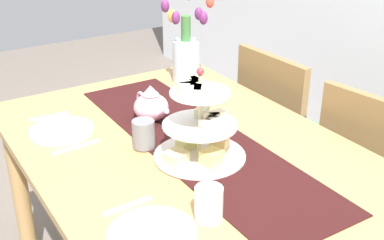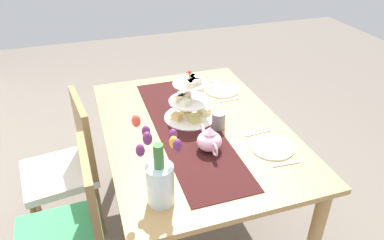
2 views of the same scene
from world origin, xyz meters
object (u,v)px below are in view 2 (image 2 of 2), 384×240
(fork_left, at_px, (286,164))
(fork_right, at_px, (230,100))
(dinner_plate_left, at_px, (272,147))
(knife_right, at_px, (214,82))
(dinner_plate_right, at_px, (222,90))
(mug_grey, at_px, (219,120))
(tiered_cake_stand, at_px, (190,102))
(mug_white_text, at_px, (199,87))
(teapot, at_px, (209,140))
(chair_left, at_px, (72,226))
(knife_left, at_px, (259,133))
(tulip_vase, at_px, (160,176))
(dining_table, at_px, (195,142))
(chair_right, at_px, (69,162))

(fork_left, xyz_separation_m, fork_right, (0.69, 0.00, 0.00))
(dinner_plate_left, relative_size, knife_right, 1.35)
(dinner_plate_right, relative_size, knife_right, 1.35)
(mug_grey, bearing_deg, tiered_cake_stand, 37.26)
(fork_left, height_order, mug_white_text, mug_white_text)
(teapot, relative_size, mug_white_text, 2.51)
(chair_left, height_order, fork_left, chair_left)
(knife_left, distance_m, mug_grey, 0.24)
(knife_left, bearing_deg, chair_left, 95.75)
(chair_left, height_order, mug_white_text, chair_left)
(tulip_vase, bearing_deg, knife_left, -62.10)
(knife_right, bearing_deg, knife_left, 180.00)
(dining_table, height_order, mug_white_text, mug_white_text)
(knife_left, height_order, fork_right, same)
(dining_table, bearing_deg, fork_right, -54.59)
(fork_left, bearing_deg, tiered_cake_stand, 29.19)
(tiered_cake_stand, bearing_deg, teapot, 179.70)
(chair_right, xyz_separation_m, dinner_plate_left, (-0.58, -1.05, 0.28))
(teapot, height_order, mug_white_text, teapot)
(teapot, bearing_deg, dining_table, 0.00)
(tulip_vase, relative_size, fork_left, 2.68)
(knife_left, bearing_deg, tulip_vase, 117.90)
(mug_white_text, bearing_deg, mug_grey, 175.29)
(knife_right, height_order, mug_grey, mug_grey)
(chair_right, xyz_separation_m, knife_right, (0.26, -1.05, 0.27))
(chair_right, relative_size, tulip_vase, 2.26)
(chair_right, xyz_separation_m, fork_left, (-0.73, -1.05, 0.27))
(tiered_cake_stand, distance_m, teapot, 0.34)
(tiered_cake_stand, height_order, fork_right, tiered_cake_stand)
(dining_table, distance_m, tiered_cake_stand, 0.24)
(mug_grey, bearing_deg, chair_right, 69.77)
(dinner_plate_left, bearing_deg, mug_white_text, 12.68)
(dinner_plate_left, xyz_separation_m, mug_white_text, (0.71, 0.16, 0.04))
(dining_table, bearing_deg, knife_left, -119.13)
(tiered_cake_stand, relative_size, dinner_plate_right, 1.32)
(tulip_vase, xyz_separation_m, mug_white_text, (0.91, -0.49, -0.09))
(dining_table, height_order, mug_grey, mug_grey)
(tulip_vase, xyz_separation_m, mug_grey, (0.46, -0.45, -0.09))
(chair_right, height_order, mug_grey, chair_right)
(dinner_plate_right, relative_size, fork_right, 1.53)
(knife_right, bearing_deg, fork_right, 180.00)
(knife_right, xyz_separation_m, mug_white_text, (-0.13, 0.16, 0.04))
(chair_right, bearing_deg, dinner_plate_left, -118.84)
(mug_white_text, bearing_deg, knife_left, -164.22)
(knife_left, xyz_separation_m, fork_right, (0.40, 0.00, 0.00))
(tulip_vase, distance_m, knife_right, 1.23)
(dining_table, height_order, fork_left, fork_left)
(dining_table, height_order, dinner_plate_left, dinner_plate_left)
(mug_grey, bearing_deg, fork_right, -34.64)
(tulip_vase, height_order, mug_grey, tulip_vase)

